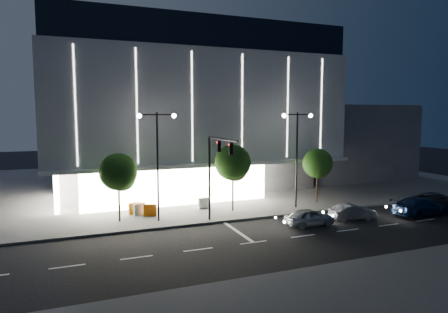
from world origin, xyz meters
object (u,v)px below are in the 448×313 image
street_lamp_west (157,150)px  car_second (352,212)px  tree_mid (233,165)px  street_lamp_east (297,145)px  traffic_mast (216,163)px  car_lead (309,217)px  tree_left (119,174)px  car_third (420,207)px  barrier_d (204,203)px  barrier_b (139,209)px  barrier_c (150,210)px  tree_right (318,165)px  car_fourth (437,200)px  barrier_a (135,208)px

street_lamp_west → car_second: size_ratio=2.29×
tree_mid → street_lamp_east: bearing=-9.7°
car_second → street_lamp_west: bearing=76.7°
traffic_mast → street_lamp_west: street_lamp_west is taller
car_second → car_lead: bearing=99.0°
traffic_mast → street_lamp_east: (9.00, 2.66, 0.93)m
tree_left → tree_mid: 10.00m
car_third → barrier_d: bearing=58.8°
barrier_b → barrier_c: 1.06m
car_third → barrier_b: 24.51m
tree_left → street_lamp_west: bearing=-18.9°
car_second → barrier_c: bearing=71.4°
tree_right → barrier_d: size_ratio=5.01×
traffic_mast → car_fourth: size_ratio=1.40×
traffic_mast → tree_mid: bearing=50.6°
traffic_mast → car_second: bearing=-11.9°
tree_right → street_lamp_west: bearing=-176.4°
traffic_mast → car_fourth: (21.91, -1.63, -4.33)m
tree_mid → barrier_c: size_ratio=5.59×
tree_right → car_fourth: 11.67m
street_lamp_east → street_lamp_west: bearing=180.0°
car_fourth → barrier_d: car_fourth is taller
street_lamp_west → barrier_b: street_lamp_west is taller
tree_mid → car_fourth: 19.95m
tree_left → barrier_d: tree_left is taller
tree_right → car_second: 6.91m
car_fourth → car_lead: bearing=96.2°
car_second → traffic_mast: bearing=83.0°
barrier_b → traffic_mast: bearing=-66.7°
car_third → barrier_d: (-17.00, 8.79, -0.14)m
street_lamp_east → barrier_d: 10.12m
car_third → barrier_c: car_third is taller
tree_left → car_third: size_ratio=1.05×
barrier_d → car_fourth: bearing=-26.7°
tree_mid → barrier_a: (-8.49, 1.91, -3.68)m
tree_mid → car_second: bearing=-36.0°
tree_right → car_third: size_ratio=1.01×
car_fourth → barrier_a: car_fourth is taller
tree_mid → car_second: 10.98m
tree_right → tree_mid: bearing=180.0°
car_lead → car_fourth: size_ratio=0.81×
barrier_d → street_lamp_east: bearing=-26.5°
tree_mid → barrier_a: 9.45m
tree_right → barrier_c: 16.70m
street_lamp_west → barrier_d: (4.80, 2.66, -5.31)m
tree_left → barrier_d: size_ratio=5.20×
barrier_a → barrier_d: (6.27, -0.26, 0.00)m
tree_right → tree_left: bearing=180.0°
barrier_a → barrier_b: 0.54m
car_second → tree_mid: bearing=58.9°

